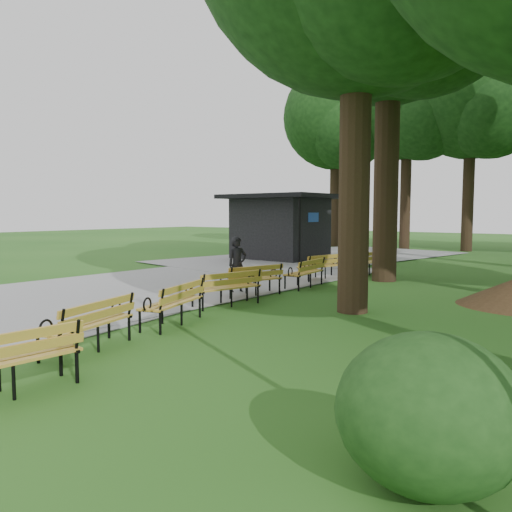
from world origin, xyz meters
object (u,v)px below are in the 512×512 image
Objects in this scene: kiosk at (280,227)px; lamp_post at (300,217)px; bench_6 at (320,266)px; bench_7 at (365,263)px; bench_2 at (172,303)px; bench_0 at (5,361)px; bench_4 at (251,280)px; bench_1 at (87,324)px; person at (237,265)px; bench_3 at (226,288)px; bench_5 at (304,273)px.

kiosk is 1.42m from lamp_post.
bench_6 is 1.00× the size of bench_7.
kiosk is at bearing -171.22° from bench_2.
bench_0 and bench_4 have the same top height.
lamp_post is 16.14m from bench_1.
bench_2 is 3.83m from bench_4.
bench_4 is 1.00× the size of bench_7.
bench_2 is at bearing 20.32° from bench_6.
kiosk is at bearing -122.73° from bench_6.
bench_3 is at bearing -126.18° from person.
bench_0 is (7.74, -17.22, -1.11)m from kiosk.
bench_1 is at bearing -64.44° from kiosk.
bench_1 is 1.00× the size of bench_6.
lamp_post is 1.48× the size of bench_2.
bench_5 is at bearing 168.41° from bench_2.
bench_3 is at bearing -4.48° from bench_5.
lamp_post is 1.48× the size of bench_5.
bench_2 is 1.00× the size of bench_4.
lamp_post is (-3.65, 9.00, 1.25)m from person.
bench_4 is 4.18m from bench_6.
kiosk is 2.61× the size of bench_5.
bench_1 is 12.12m from bench_7.
bench_6 is (-1.46, 10.10, 0.00)m from bench_1.
bench_4 is at bearing -83.57° from person.
bench_3 and bench_4 have the same top height.
bench_2 is at bearing 29.14° from bench_4.
person is 4.20m from bench_2.
kiosk reaches higher than bench_0.
bench_1 is (-0.96, 1.81, 0.00)m from bench_0.
kiosk is 2.61× the size of bench_3.
bench_7 is at bearing 165.35° from bench_2.
bench_1 is 2.22m from bench_2.
bench_2 is (5.14, -12.91, -1.60)m from lamp_post.
bench_7 is at bearing 173.49° from bench_6.
bench_7 is (-0.44, 9.90, 0.00)m from bench_2.
bench_7 is (0.43, 6.17, 0.00)m from bench_4.
bench_7 is at bearing -32.62° from lamp_post.
kiosk is at bearing -133.56° from bench_4.
bench_5 is at bearing -171.05° from bench_4.
bench_7 is at bearing -27.09° from kiosk.
bench_4 is (-1.21, 5.92, 0.00)m from bench_1.
bench_0 and bench_2 have the same top height.
bench_7 is (0.15, 3.91, 0.00)m from bench_5.
lamp_post is at bearing -154.62° from bench_0.
bench_4 is 1.00× the size of bench_5.
bench_6 is at bearing -159.91° from bench_3.
bench_3 is 3.76m from bench_5.
kiosk is at bearing -151.26° from bench_0.
bench_7 is at bearing 171.59° from bench_5.
person is 0.74m from bench_4.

